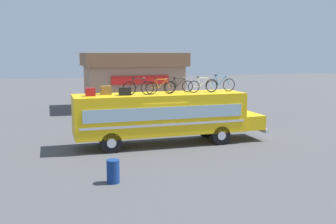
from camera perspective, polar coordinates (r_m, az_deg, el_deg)
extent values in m
plane|color=#4C4C4F|center=(21.79, -1.14, -4.75)|extent=(120.00, 120.00, 0.00)
cube|color=yellow|center=(21.44, -1.15, -0.17)|extent=(9.35, 2.41, 2.17)
cube|color=yellow|center=(23.57, 11.41, -1.20)|extent=(1.30, 2.21, 0.81)
cube|color=#99B7C6|center=(20.26, -0.20, -0.18)|extent=(8.61, 0.04, 0.67)
cube|color=#99B7C6|center=(22.58, -2.01, 0.73)|extent=(8.61, 0.04, 0.67)
cube|color=silver|center=(20.36, -0.20, -1.88)|extent=(8.98, 0.03, 0.12)
cube|color=silver|center=(22.67, -2.00, -0.79)|extent=(8.98, 0.03, 0.12)
cube|color=silver|center=(24.00, 12.87, -2.25)|extent=(0.16, 2.29, 0.24)
cylinder|color=black|center=(21.79, 7.72, -3.40)|extent=(1.06, 0.28, 1.06)
cylinder|color=silver|center=(21.79, 7.72, -3.40)|extent=(0.48, 0.30, 0.48)
cylinder|color=black|center=(23.69, 5.56, -2.38)|extent=(1.06, 0.28, 1.06)
cylinder|color=silver|center=(23.69, 5.56, -2.38)|extent=(0.48, 0.30, 0.48)
cylinder|color=black|center=(20.05, -8.31, -4.48)|extent=(1.06, 0.28, 1.06)
cylinder|color=silver|center=(20.05, -8.31, -4.48)|extent=(0.48, 0.30, 0.48)
cylinder|color=black|center=(22.10, -9.17, -3.26)|extent=(1.06, 0.28, 1.06)
cylinder|color=silver|center=(22.10, -9.17, -3.26)|extent=(0.48, 0.30, 0.48)
cube|color=maroon|center=(20.50, -11.28, 2.89)|extent=(0.48, 0.41, 0.41)
cube|color=olive|center=(21.03, -9.05, 3.16)|extent=(0.55, 0.38, 0.46)
cube|color=black|center=(20.56, -6.32, 3.02)|extent=(0.60, 0.38, 0.41)
torus|color=black|center=(20.49, -5.69, 3.44)|extent=(0.72, 0.04, 0.72)
torus|color=black|center=(20.71, -3.04, 3.53)|extent=(0.72, 0.04, 0.72)
cylinder|color=black|center=(20.53, -4.90, 4.23)|extent=(0.19, 0.04, 0.52)
cylinder|color=black|center=(20.60, -4.10, 4.20)|extent=(0.46, 0.04, 0.49)
cylinder|color=black|center=(20.56, -4.32, 4.90)|extent=(0.59, 0.04, 0.07)
cylinder|color=black|center=(20.53, -5.18, 3.49)|extent=(0.37, 0.03, 0.05)
cylinder|color=black|center=(20.49, -5.40, 4.18)|extent=(0.24, 0.03, 0.54)
cylinder|color=black|center=(20.67, -3.28, 4.20)|extent=(0.21, 0.03, 0.50)
cylinder|color=silver|center=(20.63, -3.53, 5.01)|extent=(0.03, 0.44, 0.03)
ellipsoid|color=black|center=(20.49, -5.12, 5.03)|extent=(0.20, 0.08, 0.06)
torus|color=black|center=(20.85, -2.41, 3.49)|extent=(0.67, 0.04, 0.67)
torus|color=black|center=(21.13, 0.23, 3.57)|extent=(0.67, 0.04, 0.67)
cylinder|color=orange|center=(20.91, -1.61, 4.20)|extent=(0.20, 0.04, 0.47)
cylinder|color=orange|center=(21.00, -0.82, 4.18)|extent=(0.47, 0.04, 0.46)
cylinder|color=orange|center=(20.96, -1.03, 4.80)|extent=(0.61, 0.04, 0.07)
cylinder|color=orange|center=(20.90, -1.90, 3.54)|extent=(0.38, 0.03, 0.05)
cylinder|color=orange|center=(20.86, -2.12, 4.16)|extent=(0.25, 0.03, 0.49)
cylinder|color=orange|center=(21.09, 0.00, 4.17)|extent=(0.21, 0.03, 0.46)
cylinder|color=silver|center=(21.04, -0.24, 4.91)|extent=(0.03, 0.44, 0.03)
ellipsoid|color=black|center=(20.87, -1.83, 4.94)|extent=(0.20, 0.08, 0.06)
torus|color=black|center=(21.79, 0.36, 3.71)|extent=(0.65, 0.04, 0.65)
torus|color=black|center=(22.11, 2.87, 3.77)|extent=(0.65, 0.04, 0.65)
cylinder|color=black|center=(21.86, 1.12, 4.37)|extent=(0.20, 0.04, 0.46)
cylinder|color=black|center=(21.96, 1.87, 4.34)|extent=(0.47, 0.04, 0.45)
cylinder|color=black|center=(21.91, 1.68, 4.92)|extent=(0.61, 0.04, 0.07)
cylinder|color=black|center=(21.84, 0.84, 3.74)|extent=(0.39, 0.03, 0.05)
cylinder|color=black|center=(21.80, 0.64, 4.33)|extent=(0.25, 0.03, 0.48)
cylinder|color=black|center=(22.06, 2.65, 4.33)|extent=(0.21, 0.03, 0.45)
cylinder|color=silver|center=(22.01, 2.43, 5.03)|extent=(0.03, 0.44, 0.03)
ellipsoid|color=black|center=(21.81, 0.92, 5.06)|extent=(0.20, 0.08, 0.06)
torus|color=black|center=(21.74, 3.79, 3.71)|extent=(0.68, 0.04, 0.68)
torus|color=black|center=(22.14, 6.39, 3.77)|extent=(0.68, 0.04, 0.68)
cylinder|color=white|center=(21.83, 4.59, 4.40)|extent=(0.21, 0.04, 0.49)
cylinder|color=white|center=(21.96, 5.37, 4.38)|extent=(0.50, 0.04, 0.47)
cylinder|color=white|center=(21.91, 5.17, 4.99)|extent=(0.65, 0.04, 0.07)
cylinder|color=white|center=(21.81, 4.29, 3.75)|extent=(0.41, 0.03, 0.05)
cylinder|color=white|center=(21.76, 4.09, 4.37)|extent=(0.26, 0.03, 0.51)
cylinder|color=white|center=(22.09, 6.17, 4.36)|extent=(0.22, 0.03, 0.47)
cylinder|color=silver|center=(22.03, 5.95, 5.09)|extent=(0.03, 0.44, 0.03)
ellipsoid|color=black|center=(21.78, 4.39, 5.13)|extent=(0.20, 0.08, 0.06)
torus|color=black|center=(22.34, 6.38, 3.89)|extent=(0.74, 0.04, 0.74)
torus|color=black|center=(22.79, 8.89, 3.93)|extent=(0.74, 0.04, 0.74)
cylinder|color=#197FDB|center=(22.45, 7.16, 4.61)|extent=(0.21, 0.04, 0.53)
cylinder|color=#197FDB|center=(22.58, 7.91, 4.58)|extent=(0.50, 0.04, 0.51)
cylinder|color=#197FDB|center=(22.53, 7.73, 5.24)|extent=(0.65, 0.04, 0.07)
cylinder|color=#197FDB|center=(22.42, 6.87, 3.92)|extent=(0.41, 0.03, 0.05)
cylinder|color=#197FDB|center=(22.36, 6.68, 4.58)|extent=(0.27, 0.03, 0.55)
cylinder|color=#197FDB|center=(22.73, 8.69, 4.56)|extent=(0.23, 0.03, 0.52)
cylinder|color=silver|center=(22.67, 8.48, 5.32)|extent=(0.03, 0.44, 0.03)
ellipsoid|color=black|center=(22.39, 6.97, 5.38)|extent=(0.20, 0.08, 0.06)
cube|color=tan|center=(36.13, -5.25, 3.69)|extent=(8.15, 6.42, 3.86)
cube|color=brown|center=(35.99, -5.30, 7.68)|extent=(8.80, 6.94, 1.17)
cube|color=red|center=(32.84, -4.06, 4.69)|extent=(4.89, 0.16, 0.70)
cylinder|color=navy|center=(15.58, -8.03, -8.59)|extent=(0.50, 0.50, 0.92)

